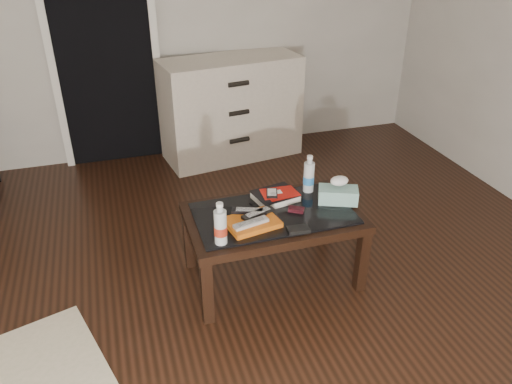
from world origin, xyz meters
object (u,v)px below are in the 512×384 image
coffee_table (273,222)px  tissue_box (338,195)px  water_bottle_left (220,223)px  water_bottle_right (309,174)px  textbook (275,196)px  dresser (231,109)px

coffee_table → tissue_box: tissue_box is taller
coffee_table → tissue_box: 0.42m
coffee_table → water_bottle_left: water_bottle_left is taller
water_bottle_right → textbook: bearing=-168.9°
dresser → water_bottle_left: bearing=-114.6°
dresser → water_bottle_right: size_ratio=5.29×
water_bottle_right → water_bottle_left: bearing=-149.2°
water_bottle_left → tissue_box: bearing=15.3°
coffee_table → water_bottle_left: 0.45m
water_bottle_left → tissue_box: (0.77, 0.21, -0.07)m
dresser → water_bottle_right: bearing=-96.2°
coffee_table → textbook: textbook is taller
coffee_table → dresser: (0.23, 1.82, 0.05)m
water_bottle_right → tissue_box: bearing=-56.7°
coffee_table → dresser: bearing=82.8°
dresser → textbook: 1.69m
dresser → textbook: size_ratio=5.04×
coffee_table → dresser: size_ratio=0.79×
dresser → textbook: (-0.17, -1.68, 0.03)m
water_bottle_left → tissue_box: 0.80m
water_bottle_left → textbook: bearing=39.2°
dresser → tissue_box: 1.82m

